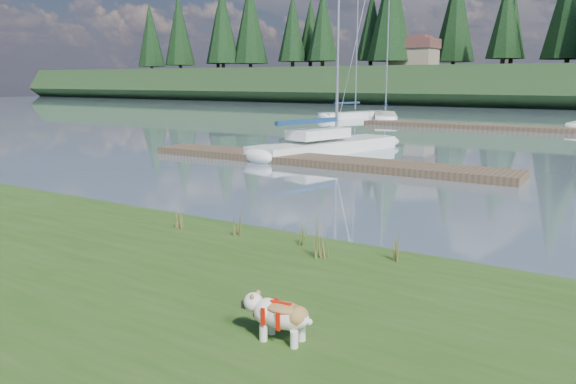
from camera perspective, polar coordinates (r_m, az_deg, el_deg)
The scene contains 20 objects.
ground at distance 41.68m, azimuth 22.30°, elevation 5.82°, with size 200.00×200.00×0.00m, color slate.
bank at distance 9.25m, azimuth -22.01°, elevation -10.01°, with size 60.00×9.00×0.35m, color #2C4C19.
bulldog at distance 6.81m, azimuth -0.78°, elevation -12.28°, with size 0.90×0.43×0.53m.
sailboat_main at distance 27.11m, azimuth 4.83°, elevation 4.98°, with size 4.14×9.75×13.70m.
dock_near at distance 23.05m, azimuth 2.93°, elevation 3.20°, with size 16.00×2.00×0.30m, color #4C3D2C.
dock_far at distance 41.37m, azimuth 25.05°, elevation 5.77°, with size 26.00×2.20×0.30m, color #4C3D2C.
sailboat_bg_0 at distance 51.45m, azimuth 7.45°, elevation 7.82°, with size 4.71×8.07×11.75m.
sailboat_bg_1 at distance 49.65m, azimuth 9.84°, elevation 7.63°, with size 4.98×8.58×12.78m.
weed_0 at distance 11.23m, azimuth -5.08°, elevation -3.07°, with size 0.17×0.14×0.65m.
weed_1 at distance 10.58m, azimuth 1.52°, elevation -4.25°, with size 0.17×0.14×0.52m.
weed_2 at distance 9.74m, azimuth 3.10°, elevation -4.94°, with size 0.17×0.14×0.79m.
weed_3 at distance 11.91m, azimuth -11.11°, elevation -2.71°, with size 0.17×0.14×0.50m.
weed_4 at distance 9.94m, azimuth 3.77°, elevation -5.36°, with size 0.17×0.14×0.49m.
weed_5 at distance 9.80m, azimuth 11.09°, elevation -5.55°, with size 0.17×0.14×0.59m.
mud_lip at distance 12.20m, azimuth -5.06°, elevation -4.59°, with size 60.00×0.50×0.14m, color #33281C.
conifer_0 at distance 100.08m, azimuth -6.68°, elevation 16.57°, with size 5.72×5.72×14.15m.
conifer_1 at distance 94.84m, azimuth 2.31°, elevation 16.11°, with size 4.40×4.40×11.30m.
conifer_2 at distance 85.81m, azimuth 10.43°, elevation 17.96°, with size 6.60×6.60×16.05m.
conifer_3 at distance 85.08m, azimuth 21.25°, elevation 16.23°, with size 4.84×4.84×12.25m.
house_0 at distance 86.09m, azimuth 12.69°, elevation 13.68°, with size 6.30×5.30×4.65m.
Camera 1 is at (7.12, -10.93, 3.41)m, focal length 35.00 mm.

